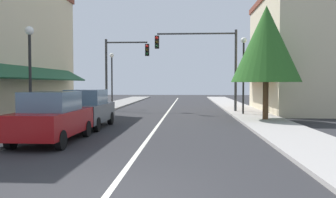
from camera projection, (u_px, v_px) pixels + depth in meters
ground_plane at (167, 113)px, 24.25m from camera, size 80.00×80.00×0.00m
sidewalk_left at (88, 112)px, 24.57m from camera, size 2.60×56.00×0.12m
sidewalk_right at (248, 113)px, 23.93m from camera, size 2.60×56.00×0.12m
lane_center_stripe at (167, 113)px, 24.25m from camera, size 0.14×52.00×0.01m
storefront_right_block at (300, 54)px, 25.52m from camera, size 6.71×10.20×8.38m
parked_car_nearest_left at (52, 117)px, 12.23m from camera, size 1.80×4.11×1.77m
parked_car_second_left at (87, 109)px, 16.33m from camera, size 1.80×4.11×1.77m
traffic_signal_mast_arm at (207, 56)px, 24.84m from camera, size 5.77×0.50×5.81m
traffic_signal_left_corner at (121, 63)px, 26.92m from camera, size 3.42×0.50×5.43m
street_lamp_left_near at (30, 60)px, 14.72m from camera, size 0.36×0.36×4.43m
street_lamp_right_mid at (244, 63)px, 22.43m from camera, size 0.36×0.36×4.98m
street_lamp_left_far at (112, 71)px, 29.40m from camera, size 0.36×0.36×4.58m
tree_right_near at (266, 44)px, 18.95m from camera, size 3.72×3.72×6.22m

